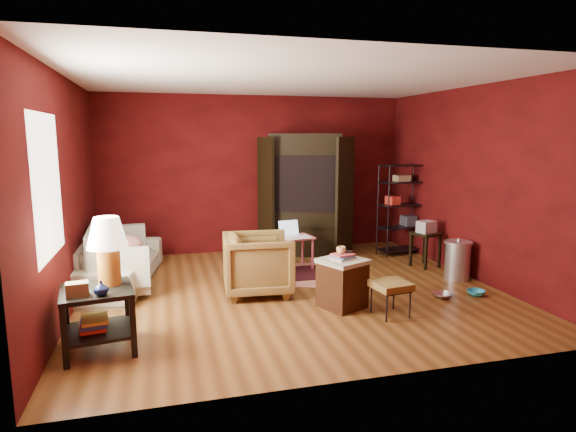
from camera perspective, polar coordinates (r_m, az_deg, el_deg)
The scene contains 18 objects.
room at distance 6.31m, azimuth 0.15°, elevation 3.29°, with size 5.54×5.04×2.84m.
sofa at distance 7.23m, azimuth -19.57°, elevation -4.30°, with size 2.20×0.64×0.86m, color #A9AA92.
armchair at distance 6.42m, azimuth -3.56°, elevation -5.34°, with size 0.86×0.81×0.89m, color black.
pet_bowl_steel at distance 6.63m, azimuth 17.92°, elevation -8.16°, with size 0.25×0.06×0.25m, color silver.
pet_bowl_turquoise at distance 6.87m, azimuth 21.43°, elevation -7.84°, with size 0.23×0.07×0.23m, color #28A0BE.
vase at distance 4.80m, azimuth -21.28°, elevation -8.01°, with size 0.13×0.14×0.13m, color #0B1439.
mug at distance 5.86m, azimuth 6.31°, elevation -3.93°, with size 0.11×0.09×0.11m, color #E5C570.
side_table at distance 5.05m, azimuth -21.12°, elevation -6.09°, with size 0.75×0.75×1.30m.
sofa_cushions at distance 7.22m, azimuth -19.65°, elevation -4.70°, with size 0.85×1.91×0.78m.
hamper at distance 5.97m, azimuth 6.45°, elevation -7.80°, with size 0.65×0.65×0.69m.
footstool at distance 5.78m, azimuth 12.10°, elevation -8.15°, with size 0.45×0.45×0.41m.
rug_round at distance 7.37m, azimuth 2.48°, elevation -6.92°, with size 1.73×1.73×0.01m.
rug_oriental at distance 7.45m, azimuth 3.01°, elevation -6.67°, with size 1.17×0.79×0.01m.
laptop_desk at distance 7.55m, azimuth 0.50°, elevation -2.87°, with size 0.68×0.57×0.76m.
tv_armoire at distance 8.48m, azimuth 2.08°, elevation 2.84°, with size 1.59×1.19×2.13m.
wire_shelving at distance 8.70m, azimuth 13.29°, elevation 1.23°, with size 0.82×0.45×1.60m.
small_stand at distance 7.99m, azimuth 16.04°, elevation -1.92°, with size 0.47×0.47×0.75m.
trash_can at distance 7.49m, azimuth 19.46°, elevation -4.95°, with size 0.51×0.51×0.62m.
Camera 1 is at (-1.66, -6.08, 2.07)m, focal length 30.00 mm.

